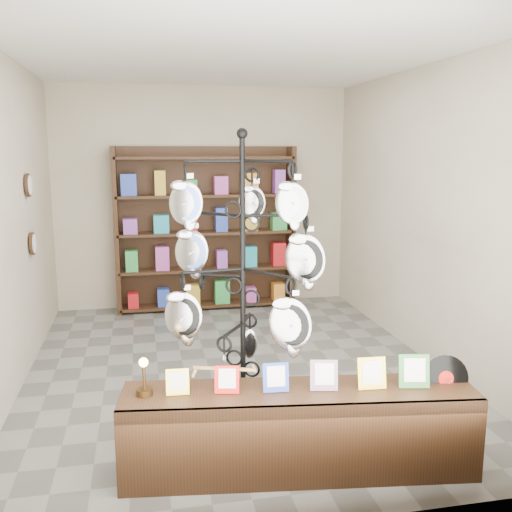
% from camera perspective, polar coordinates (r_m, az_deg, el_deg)
% --- Properties ---
extents(ground, '(5.00, 5.00, 0.00)m').
position_cam_1_polar(ground, '(5.83, -2.19, -11.10)').
color(ground, slate).
rests_on(ground, ground).
extents(room_envelope, '(5.00, 5.00, 5.00)m').
position_cam_1_polar(room_envelope, '(5.43, -2.33, 7.37)').
color(room_envelope, beige).
rests_on(room_envelope, ground).
extents(display_tree, '(1.26, 1.26, 2.30)m').
position_cam_1_polar(display_tree, '(3.99, -1.34, -1.37)').
color(display_tree, black).
rests_on(display_tree, ground).
extents(front_shelf, '(2.40, 0.78, 0.83)m').
position_cam_1_polar(front_shelf, '(4.03, 4.33, -16.99)').
color(front_shelf, black).
rests_on(front_shelf, ground).
extents(back_shelving, '(2.42, 0.36, 2.20)m').
position_cam_1_polar(back_shelving, '(7.77, -5.02, 2.22)').
color(back_shelving, black).
rests_on(back_shelving, ground).
extents(wall_clocks, '(0.03, 0.24, 0.84)m').
position_cam_1_polar(wall_clocks, '(6.28, -21.63, 3.86)').
color(wall_clocks, black).
rests_on(wall_clocks, ground).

